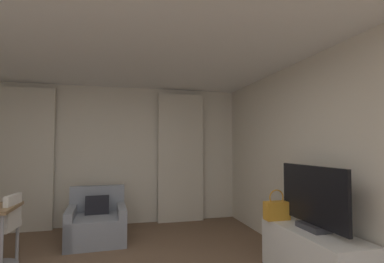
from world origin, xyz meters
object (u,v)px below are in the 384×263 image
(tv_console, at_px, (313,257))
(armchair, at_px, (97,224))
(desk_chair, at_px, (0,236))
(handbag_primary, at_px, (277,210))
(tv_flatscreen, at_px, (313,199))

(tv_console, bearing_deg, armchair, 139.11)
(desk_chair, bearing_deg, handbag_primary, -13.54)
(tv_console, distance_m, handbag_primary, 0.65)
(armchair, xyz_separation_m, desk_chair, (-1.06, -0.77, 0.13))
(armchair, relative_size, tv_console, 0.69)
(tv_console, xyz_separation_m, tv_flatscreen, (0.00, -0.01, 0.61))
(handbag_primary, bearing_deg, tv_console, -72.43)
(armchair, height_order, desk_chair, desk_chair)
(tv_flatscreen, bearing_deg, desk_chair, 159.58)
(tv_console, bearing_deg, handbag_primary, 107.57)
(desk_chair, distance_m, tv_flatscreen, 3.68)
(desk_chair, height_order, tv_flatscreen, tv_flatscreen)
(tv_console, height_order, handbag_primary, handbag_primary)
(armchair, xyz_separation_m, handbag_primary, (2.20, -1.56, 0.42))
(armchair, relative_size, desk_chair, 1.03)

